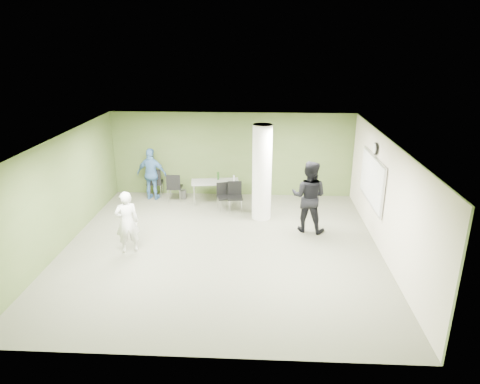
# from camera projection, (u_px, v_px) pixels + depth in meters

# --- Properties ---
(floor) EXTENTS (8.00, 8.00, 0.00)m
(floor) POSITION_uv_depth(u_px,v_px,m) (222.00, 248.00, 10.92)
(floor) COLOR #515240
(floor) RESTS_ON ground
(ceiling) EXTENTS (8.00, 8.00, 0.00)m
(ceiling) POSITION_uv_depth(u_px,v_px,m) (220.00, 140.00, 9.97)
(ceiling) COLOR white
(ceiling) RESTS_ON wall_back
(wall_back) EXTENTS (8.00, 2.80, 0.02)m
(wall_back) POSITION_uv_depth(u_px,v_px,m) (232.00, 155.00, 14.21)
(wall_back) COLOR #485D2C
(wall_back) RESTS_ON floor
(wall_left) EXTENTS (0.02, 8.00, 2.80)m
(wall_left) POSITION_uv_depth(u_px,v_px,m) (61.00, 193.00, 10.64)
(wall_left) COLOR #485D2C
(wall_left) RESTS_ON floor
(wall_right_cream) EXTENTS (0.02, 8.00, 2.80)m
(wall_right_cream) POSITION_uv_depth(u_px,v_px,m) (387.00, 199.00, 10.25)
(wall_right_cream) COLOR beige
(wall_right_cream) RESTS_ON floor
(column) EXTENTS (0.56, 0.56, 2.80)m
(column) POSITION_uv_depth(u_px,v_px,m) (262.00, 173.00, 12.28)
(column) COLOR silver
(column) RESTS_ON floor
(whiteboard) EXTENTS (0.05, 2.30, 1.30)m
(whiteboard) POSITION_uv_depth(u_px,v_px,m) (372.00, 180.00, 11.35)
(whiteboard) COLOR silver
(whiteboard) RESTS_ON wall_right_cream
(wall_clock) EXTENTS (0.06, 0.32, 0.32)m
(wall_clock) POSITION_uv_depth(u_px,v_px,m) (375.00, 149.00, 11.06)
(wall_clock) COLOR black
(wall_clock) RESTS_ON wall_right_cream
(folding_table) EXTENTS (1.59, 0.87, 0.97)m
(folding_table) POSITION_uv_depth(u_px,v_px,m) (216.00, 183.00, 13.75)
(folding_table) COLOR gray
(folding_table) RESTS_ON floor
(wastebasket) EXTENTS (0.24, 0.24, 0.28)m
(wastebasket) POSITION_uv_depth(u_px,v_px,m) (183.00, 194.00, 14.28)
(wastebasket) COLOR #4C4C4C
(wastebasket) RESTS_ON floor
(chair_back_left) EXTENTS (0.55, 0.55, 1.01)m
(chair_back_left) POSITION_uv_depth(u_px,v_px,m) (154.00, 180.00, 14.19)
(chair_back_left) COLOR black
(chair_back_left) RESTS_ON floor
(chair_back_right) EXTENTS (0.47, 0.47, 0.94)m
(chair_back_right) POSITION_uv_depth(u_px,v_px,m) (174.00, 185.00, 13.85)
(chair_back_right) COLOR black
(chair_back_right) RESTS_ON floor
(chair_table_left) EXTENTS (0.52, 0.52, 0.84)m
(chair_table_left) POSITION_uv_depth(u_px,v_px,m) (224.00, 194.00, 13.25)
(chair_table_left) COLOR black
(chair_table_left) RESTS_ON floor
(chair_table_right) EXTENTS (0.49, 0.49, 0.90)m
(chair_table_right) POSITION_uv_depth(u_px,v_px,m) (235.00, 194.00, 13.15)
(chair_table_right) COLOR black
(chair_table_right) RESTS_ON floor
(woman_white) EXTENTS (0.68, 0.58, 1.59)m
(woman_white) POSITION_uv_depth(u_px,v_px,m) (127.00, 222.00, 10.46)
(woman_white) COLOR silver
(woman_white) RESTS_ON floor
(man_black) EXTENTS (1.15, 1.01, 1.99)m
(man_black) POSITION_uv_depth(u_px,v_px,m) (309.00, 197.00, 11.58)
(man_black) COLOR black
(man_black) RESTS_ON floor
(man_blue) EXTENTS (1.06, 0.58, 1.72)m
(man_blue) POSITION_uv_depth(u_px,v_px,m) (152.00, 174.00, 13.95)
(man_blue) COLOR teal
(man_blue) RESTS_ON floor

